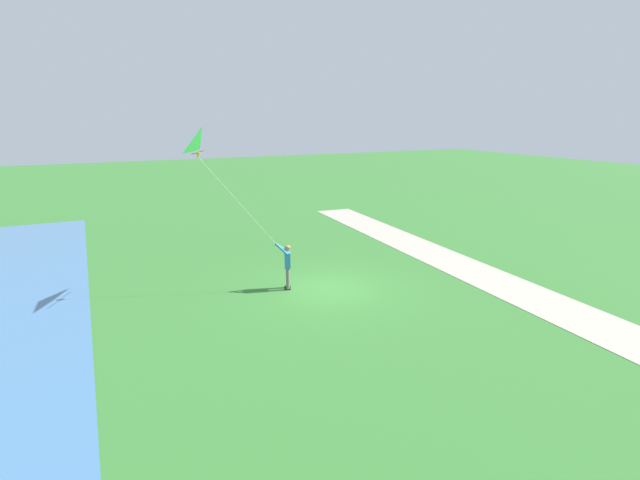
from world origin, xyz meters
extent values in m
plane|color=#33702D|center=(0.00, 0.00, 0.00)|extent=(120.00, 120.00, 0.00)
cube|color=#ADA393|center=(-6.42, 2.00, 0.01)|extent=(4.48, 32.09, 0.02)
cube|color=#232328|center=(1.48, -0.60, 0.03)|extent=(0.26, 0.19, 0.06)
cylinder|color=slate|center=(1.46, -0.59, 0.45)|extent=(0.14, 0.14, 0.82)
cube|color=#232328|center=(1.39, -0.82, 0.03)|extent=(0.26, 0.19, 0.06)
cylinder|color=slate|center=(1.37, -0.82, 0.45)|extent=(0.14, 0.14, 0.82)
cube|color=teal|center=(1.42, -0.70, 1.16)|extent=(0.36, 0.45, 0.60)
sphere|color=#996B4C|center=(1.42, -0.70, 1.62)|extent=(0.22, 0.22, 0.22)
ellipsoid|color=olive|center=(1.40, -0.70, 1.66)|extent=(0.29, 0.29, 0.13)
cylinder|color=teal|center=(1.65, -0.71, 1.61)|extent=(0.42, 0.49, 0.43)
cylinder|color=teal|center=(1.59, -0.87, 1.61)|extent=(0.56, 0.15, 0.43)
sphere|color=#996B4C|center=(1.77, -0.85, 1.74)|extent=(0.10, 0.10, 0.10)
pyramid|color=green|center=(4.09, -1.81, 5.62)|extent=(1.20, 1.81, 0.90)
cone|color=yellow|center=(4.28, -1.90, 5.08)|extent=(0.27, 0.27, 0.22)
cylinder|color=black|center=(4.28, -1.90, 5.19)|extent=(0.75, 1.53, 0.02)
cylinder|color=silver|center=(3.02, -1.38, 3.39)|extent=(2.53, 1.07, 3.30)
camera|label=1|loc=(7.95, 15.41, 6.45)|focal=26.86mm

